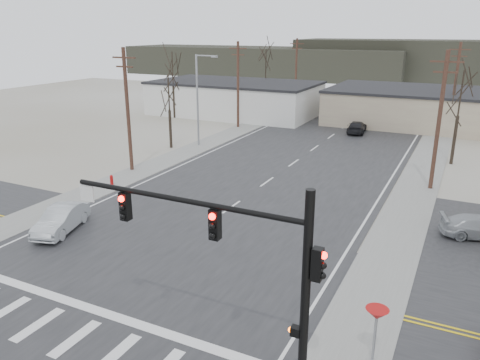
{
  "coord_description": "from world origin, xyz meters",
  "views": [
    {
      "loc": [
        13.39,
        -17.78,
        11.35
      ],
      "look_at": [
        1.42,
        6.41,
        2.6
      ],
      "focal_mm": 35.0,
      "sensor_mm": 36.0,
      "label": 1
    }
  ],
  "objects_px": {
    "traffic_signal_mast": "(247,259)",
    "fire_hydrant": "(112,180)",
    "sedan_crossing": "(61,219)",
    "car_far_b": "(356,96)",
    "car_far_a": "(357,127)"
  },
  "relations": [
    {
      "from": "sedan_crossing",
      "to": "car_far_b",
      "type": "distance_m",
      "value": 60.46
    },
    {
      "from": "traffic_signal_mast",
      "to": "car_far_a",
      "type": "height_order",
      "value": "traffic_signal_mast"
    },
    {
      "from": "traffic_signal_mast",
      "to": "sedan_crossing",
      "type": "distance_m",
      "value": 16.78
    },
    {
      "from": "fire_hydrant",
      "to": "car_far_b",
      "type": "xyz_separation_m",
      "value": [
        6.38,
        52.54,
        0.23
      ]
    },
    {
      "from": "car_far_a",
      "to": "traffic_signal_mast",
      "type": "bearing_deg",
      "value": 92.12
    },
    {
      "from": "sedan_crossing",
      "to": "car_far_b",
      "type": "height_order",
      "value": "sedan_crossing"
    },
    {
      "from": "sedan_crossing",
      "to": "fire_hydrant",
      "type": "bearing_deg",
      "value": 94.1
    },
    {
      "from": "sedan_crossing",
      "to": "car_far_a",
      "type": "distance_m",
      "value": 36.08
    },
    {
      "from": "traffic_signal_mast",
      "to": "fire_hydrant",
      "type": "xyz_separation_m",
      "value": [
        -18.09,
        14.2,
        -4.22
      ]
    },
    {
      "from": "traffic_signal_mast",
      "to": "car_far_a",
      "type": "bearing_deg",
      "value": 98.01
    },
    {
      "from": "sedan_crossing",
      "to": "car_far_b",
      "type": "xyz_separation_m",
      "value": [
        3.31,
        60.37,
        -0.09
      ]
    },
    {
      "from": "fire_hydrant",
      "to": "car_far_a",
      "type": "height_order",
      "value": "car_far_a"
    },
    {
      "from": "car_far_a",
      "to": "car_far_b",
      "type": "relative_size",
      "value": 1.23
    },
    {
      "from": "sedan_crossing",
      "to": "car_far_a",
      "type": "xyz_separation_m",
      "value": [
        9.22,
        34.89,
        -0.06
      ]
    },
    {
      "from": "traffic_signal_mast",
      "to": "sedan_crossing",
      "type": "bearing_deg",
      "value": 157.03
    }
  ]
}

